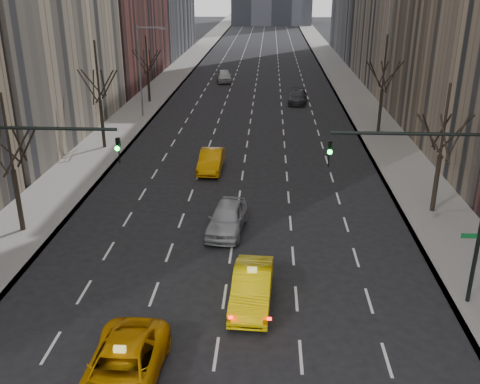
# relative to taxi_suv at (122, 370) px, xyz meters

# --- Properties ---
(sidewalk_left) EXTENTS (4.50, 320.00, 0.15)m
(sidewalk_left) POSITION_rel_taxi_suv_xyz_m (-9.16, 64.00, -0.70)
(sidewalk_left) COLOR slate
(sidewalk_left) RESTS_ON ground
(sidewalk_right) EXTENTS (4.50, 320.00, 0.15)m
(sidewalk_right) POSITION_rel_taxi_suv_xyz_m (15.34, 64.00, -0.70)
(sidewalk_right) COLOR slate
(sidewalk_right) RESTS_ON ground
(tree_lw_b) EXTENTS (3.36, 3.50, 7.82)m
(tree_lw_b) POSITION_rel_taxi_suv_xyz_m (-8.91, 12.00, 2.95)
(tree_lw_b) COLOR black
(tree_lw_b) RESTS_ON ground
(tree_lw_c) EXTENTS (3.36, 3.50, 8.74)m
(tree_lw_c) POSITION_rel_taxi_suv_xyz_m (-8.91, 28.00, 3.26)
(tree_lw_c) COLOR black
(tree_lw_c) RESTS_ON ground
(tree_lw_d) EXTENTS (3.36, 3.50, 7.36)m
(tree_lw_d) POSITION_rel_taxi_suv_xyz_m (-8.91, 46.00, 2.79)
(tree_lw_d) COLOR black
(tree_lw_d) RESTS_ON ground
(tree_rw_b) EXTENTS (3.36, 3.50, 7.82)m
(tree_rw_b) POSITION_rel_taxi_suv_xyz_m (15.09, 16.00, 2.95)
(tree_rw_b) COLOR black
(tree_rw_b) RESTS_ON ground
(tree_rw_c) EXTENTS (3.36, 3.50, 8.74)m
(tree_rw_c) POSITION_rel_taxi_suv_xyz_m (15.09, 34.00, 3.26)
(tree_rw_c) COLOR black
(tree_rw_c) RESTS_ON ground
(traffic_mast_left) EXTENTS (6.69, 0.39, 8.00)m
(traffic_mast_left) POSITION_rel_taxi_suv_xyz_m (-6.02, 6.00, 4.71)
(traffic_mast_left) COLOR black
(traffic_mast_left) RESTS_ON ground
(traffic_mast_right) EXTENTS (6.69, 0.39, 8.00)m
(traffic_mast_right) POSITION_rel_taxi_suv_xyz_m (12.20, 6.00, 4.71)
(traffic_mast_right) COLOR black
(traffic_mast_right) RESTS_ON ground
(streetlight_far) EXTENTS (2.83, 0.22, 9.00)m
(streetlight_far) POSITION_rel_taxi_suv_xyz_m (-7.75, 39.00, 4.84)
(streetlight_far) COLOR slate
(streetlight_far) RESTS_ON ground
(taxi_suv) EXTENTS (2.62, 5.59, 1.55)m
(taxi_suv) POSITION_rel_taxi_suv_xyz_m (0.00, 0.00, 0.00)
(taxi_suv) COLOR orange
(taxi_suv) RESTS_ON ground
(taxi_sedan) EXTENTS (1.90, 4.88, 1.58)m
(taxi_sedan) POSITION_rel_taxi_suv_xyz_m (4.35, 5.53, 0.02)
(taxi_sedan) COLOR yellow
(taxi_sedan) RESTS_ON ground
(silver_sedan_ahead) EXTENTS (2.40, 4.98, 1.64)m
(silver_sedan_ahead) POSITION_rel_taxi_suv_xyz_m (2.69, 12.77, 0.05)
(silver_sedan_ahead) COLOR #9C9FA4
(silver_sedan_ahead) RESTS_ON ground
(far_taxi) EXTENTS (1.69, 4.69, 1.54)m
(far_taxi) POSITION_rel_taxi_suv_xyz_m (0.70, 23.02, -0.00)
(far_taxi) COLOR orange
(far_taxi) RESTS_ON ground
(far_suv_grey) EXTENTS (2.56, 5.21, 1.46)m
(far_suv_grey) POSITION_rel_taxi_suv_xyz_m (8.21, 46.75, -0.04)
(far_suv_grey) COLOR #2D2D32
(far_suv_grey) RESTS_ON ground
(far_car_white) EXTENTS (2.53, 5.00, 1.63)m
(far_car_white) POSITION_rel_taxi_suv_xyz_m (-1.37, 59.79, 0.04)
(far_car_white) COLOR #B9B9B9
(far_car_white) RESTS_ON ground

